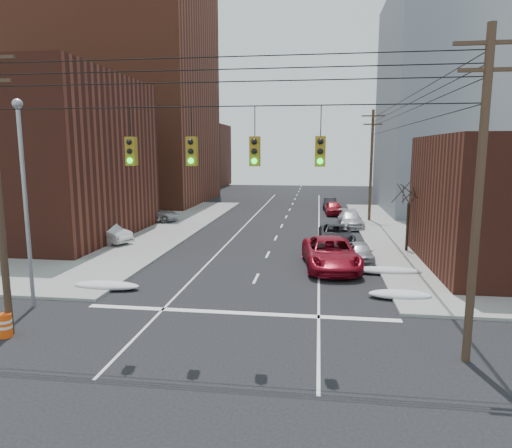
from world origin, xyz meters
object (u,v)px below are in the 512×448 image
(parked_car_e, at_px, (333,208))
(parked_car_b, at_px, (338,234))
(parked_car_f, at_px, (330,203))
(lot_car_b, at_px, (153,214))
(lot_car_a, at_px, (105,233))
(parked_car_d, at_px, (351,220))
(construction_barrel, at_px, (5,325))
(lot_car_c, at_px, (37,234))
(lot_car_d, at_px, (79,224))
(parked_car_c, at_px, (336,235))
(red_pickup, at_px, (331,253))
(parked_car_a, at_px, (360,252))

(parked_car_e, bearing_deg, parked_car_b, -93.35)
(parked_car_f, bearing_deg, lot_car_b, -138.60)
(lot_car_a, xyz_separation_m, lot_car_b, (-0.10, 10.47, -0.06))
(parked_car_d, relative_size, construction_barrel, 5.68)
(lot_car_c, bearing_deg, lot_car_a, -53.59)
(lot_car_d, relative_size, construction_barrel, 4.69)
(parked_car_c, height_order, parked_car_f, parked_car_c)
(parked_car_d, bearing_deg, red_pickup, -100.97)
(parked_car_e, distance_m, lot_car_d, 26.54)
(parked_car_e, relative_size, lot_car_b, 0.86)
(parked_car_d, height_order, lot_car_c, lot_car_c)
(red_pickup, distance_m, lot_car_c, 22.02)
(lot_car_a, height_order, lot_car_d, lot_car_a)
(parked_car_f, height_order, lot_car_b, lot_car_b)
(parked_car_a, relative_size, lot_car_b, 0.71)
(parked_car_c, xyz_separation_m, lot_car_a, (-17.48, -2.35, 0.16))
(parked_car_f, distance_m, lot_car_d, 29.57)
(parked_car_f, relative_size, lot_car_a, 0.89)
(lot_car_a, relative_size, lot_car_c, 0.85)
(parked_car_b, xyz_separation_m, parked_car_c, (-0.17, -1.18, 0.13))
(lot_car_b, distance_m, lot_car_c, 12.59)
(parked_car_a, height_order, parked_car_e, parked_car_e)
(parked_car_c, relative_size, lot_car_b, 1.07)
(parked_car_c, height_order, parked_car_e, parked_car_c)
(parked_car_c, xyz_separation_m, parked_car_f, (0.00, 21.42, -0.08))
(parked_car_b, relative_size, lot_car_d, 0.89)
(red_pickup, bearing_deg, lot_car_c, 164.03)
(parked_car_c, relative_size, parked_car_f, 1.32)
(parked_car_d, distance_m, parked_car_e, 8.45)
(parked_car_b, bearing_deg, lot_car_d, -177.06)
(red_pickup, distance_m, parked_car_a, 2.90)
(parked_car_d, distance_m, lot_car_a, 21.67)
(parked_car_e, height_order, lot_car_a, lot_car_a)
(parked_car_a, height_order, parked_car_c, parked_car_c)
(lot_car_a, bearing_deg, parked_car_f, -12.14)
(parked_car_f, relative_size, lot_car_c, 0.76)
(parked_car_a, relative_size, parked_car_b, 0.94)
(lot_car_b, bearing_deg, parked_car_d, -94.83)
(parked_car_d, xyz_separation_m, construction_barrel, (-14.90, -27.32, -0.28))
(parked_car_e, height_order, lot_car_b, lot_car_b)
(lot_car_c, bearing_deg, construction_barrel, -127.85)
(parked_car_a, xyz_separation_m, parked_car_e, (-1.08, 21.38, 0.13))
(lot_car_c, bearing_deg, parked_car_f, -19.24)
(red_pickup, xyz_separation_m, parked_car_e, (0.88, 23.49, -0.18))
(construction_barrel, bearing_deg, lot_car_c, 119.61)
(parked_car_f, xyz_separation_m, construction_barrel, (-13.30, -40.83, -0.21))
(lot_car_b, height_order, lot_car_c, lot_car_c)
(parked_car_c, bearing_deg, red_pickup, -97.28)
(parked_car_d, xyz_separation_m, lot_car_a, (-19.08, -10.27, 0.16))
(red_pickup, height_order, parked_car_c, red_pickup)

